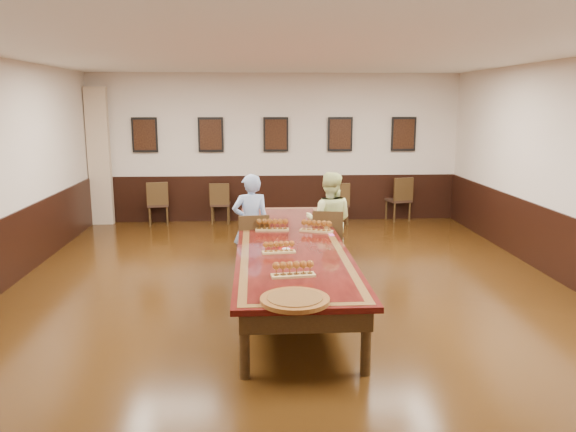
{
  "coord_description": "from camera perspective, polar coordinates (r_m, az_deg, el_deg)",
  "views": [
    {
      "loc": [
        -0.46,
        -7.28,
        2.58
      ],
      "look_at": [
        0.0,
        0.5,
        1.0
      ],
      "focal_mm": 35.0,
      "sensor_mm": 36.0,
      "label": 1
    }
  ],
  "objects": [
    {
      "name": "conference_table",
      "position": [
        7.55,
        0.22,
        -3.65
      ],
      "size": [
        1.4,
        5.0,
        0.76
      ],
      "color": "black",
      "rests_on": "floor"
    },
    {
      "name": "person_man",
      "position": [
        8.52,
        -3.78,
        -0.83
      ],
      "size": [
        0.61,
        0.45,
        1.54
      ],
      "primitive_type": "imported",
      "rotation": [
        0.0,
        0.0,
        3.3
      ],
      "color": "#4A75BA",
      "rests_on": "floor"
    },
    {
      "name": "spare_chair_a",
      "position": [
        12.31,
        -13.06,
        1.31
      ],
      "size": [
        0.51,
        0.54,
        0.94
      ],
      "primitive_type": null,
      "rotation": [
        0.0,
        0.0,
        3.29
      ],
      "color": "black",
      "rests_on": "floor"
    },
    {
      "name": "flight_d",
      "position": [
        6.01,
        0.54,
        -5.47
      ],
      "size": [
        0.48,
        0.2,
        0.18
      ],
      "color": "#A37F44",
      "rests_on": "conference_table"
    },
    {
      "name": "person_woman",
      "position": [
        8.76,
        4.21,
        -0.51
      ],
      "size": [
        0.87,
        0.73,
        1.53
      ],
      "primitive_type": "imported",
      "rotation": [
        0.0,
        0.0,
        2.94
      ],
      "color": "#E7F196",
      "rests_on": "floor"
    },
    {
      "name": "flight_c",
      "position": [
        6.93,
        -0.94,
        -3.23
      ],
      "size": [
        0.42,
        0.17,
        0.15
      ],
      "color": "#A37F44",
      "rests_on": "conference_table"
    },
    {
      "name": "pink_phone",
      "position": [
        7.9,
        4.42,
        -1.92
      ],
      "size": [
        0.07,
        0.13,
        0.01
      ],
      "primitive_type": "cube",
      "rotation": [
        0.0,
        0.0,
        0.03
      ],
      "color": "#EC4EB2",
      "rests_on": "conference_table"
    },
    {
      "name": "ceiling",
      "position": [
        7.32,
        0.24,
        16.4
      ],
      "size": [
        8.0,
        10.0,
        0.02
      ],
      "primitive_type": "cube",
      "color": "white",
      "rests_on": "floor"
    },
    {
      "name": "spare_chair_d",
      "position": [
        12.66,
        11.14,
        1.75
      ],
      "size": [
        0.57,
        0.6,
        0.98
      ],
      "primitive_type": null,
      "rotation": [
        0.0,
        0.0,
        3.4
      ],
      "color": "black",
      "rests_on": "floor"
    },
    {
      "name": "spare_chair_b",
      "position": [
        12.25,
        -6.88,
        1.36
      ],
      "size": [
        0.43,
        0.47,
        0.89
      ],
      "primitive_type": null,
      "rotation": [
        0.0,
        0.0,
        3.12
      ],
      "color": "black",
      "rests_on": "floor"
    },
    {
      "name": "flight_a",
      "position": [
        8.14,
        -1.62,
        -0.93
      ],
      "size": [
        0.49,
        0.18,
        0.18
      ],
      "color": "#A37F44",
      "rests_on": "conference_table"
    },
    {
      "name": "floor",
      "position": [
        7.74,
        0.22,
        -8.09
      ],
      "size": [
        8.0,
        10.0,
        0.02
      ],
      "primitive_type": "cube",
      "color": "black",
      "rests_on": "ground"
    },
    {
      "name": "wall_back",
      "position": [
        12.33,
        -1.25,
        6.91
      ],
      "size": [
        8.0,
        0.02,
        3.2
      ],
      "primitive_type": "cube",
      "color": "beige",
      "rests_on": "floor"
    },
    {
      "name": "chair_man",
      "position": [
        8.49,
        -3.65,
        -2.87
      ],
      "size": [
        0.52,
        0.56,
        0.96
      ],
      "primitive_type": null,
      "rotation": [
        0.0,
        0.0,
        3.3
      ],
      "color": "black",
      "rests_on": "floor"
    },
    {
      "name": "spare_chair_c",
      "position": [
        12.13,
        5.06,
        1.33
      ],
      "size": [
        0.47,
        0.51,
        0.91
      ],
      "primitive_type": null,
      "rotation": [
        0.0,
        0.0,
        3.25
      ],
      "color": "black",
      "rests_on": "floor"
    },
    {
      "name": "flight_b",
      "position": [
        8.06,
        2.9,
        -1.08
      ],
      "size": [
        0.49,
        0.31,
        0.18
      ],
      "color": "#A37F44",
      "rests_on": "conference_table"
    },
    {
      "name": "wainscoting",
      "position": [
        7.58,
        0.22,
        -4.46
      ],
      "size": [
        8.0,
        10.0,
        1.0
      ],
      "color": "black",
      "rests_on": "floor"
    },
    {
      "name": "curtain",
      "position": [
        12.59,
        -18.62,
        5.73
      ],
      "size": [
        0.45,
        0.18,
        2.9
      ],
      "primitive_type": "cube",
      "color": "tan",
      "rests_on": "floor"
    },
    {
      "name": "red_plate_grp",
      "position": [
        7.08,
        -0.19,
        -3.42
      ],
      "size": [
        0.19,
        0.19,
        0.02
      ],
      "color": "red",
      "rests_on": "conference_table"
    },
    {
      "name": "wall_front",
      "position": [
        2.51,
        7.61,
        -11.66
      ],
      "size": [
        8.0,
        0.02,
        3.2
      ],
      "primitive_type": "cube",
      "color": "beige",
      "rests_on": "floor"
    },
    {
      "name": "posters",
      "position": [
        12.24,
        -1.24,
        8.29
      ],
      "size": [
        6.14,
        0.04,
        0.74
      ],
      "color": "black",
      "rests_on": "wall_back"
    },
    {
      "name": "carved_platter",
      "position": [
        5.29,
        0.7,
        -8.5
      ],
      "size": [
        0.81,
        0.81,
        0.05
      ],
      "color": "#5F3313",
      "rests_on": "conference_table"
    },
    {
      "name": "chair_woman",
      "position": [
        8.72,
        4.13,
        -2.43
      ],
      "size": [
        0.55,
        0.58,
        0.98
      ],
      "primitive_type": null,
      "rotation": [
        0.0,
        0.0,
        2.94
      ],
      "color": "black",
      "rests_on": "floor"
    }
  ]
}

